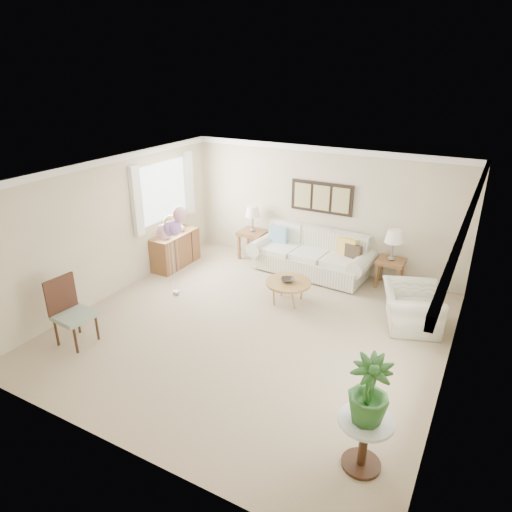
{
  "coord_description": "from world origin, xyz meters",
  "views": [
    {
      "loc": [
        3.2,
        -5.77,
        4.09
      ],
      "look_at": [
        -0.27,
        0.6,
        1.05
      ],
      "focal_mm": 32.0,
      "sensor_mm": 36.0,
      "label": 1
    }
  ],
  "objects_px": {
    "sofa": "(312,257)",
    "accent_chair": "(70,310)",
    "balloon_cluster": "(172,226)",
    "coffee_table": "(288,283)",
    "armchair": "(411,308)"
  },
  "relations": [
    {
      "from": "coffee_table",
      "to": "accent_chair",
      "type": "relative_size",
      "value": 0.76
    },
    {
      "from": "accent_chair",
      "to": "balloon_cluster",
      "type": "relative_size",
      "value": 0.62
    },
    {
      "from": "sofa",
      "to": "armchair",
      "type": "bearing_deg",
      "value": -27.78
    },
    {
      "from": "accent_chair",
      "to": "coffee_table",
      "type": "bearing_deg",
      "value": 48.97
    },
    {
      "from": "sofa",
      "to": "coffee_table",
      "type": "xyz_separation_m",
      "value": [
        0.12,
        -1.43,
        0.02
      ]
    },
    {
      "from": "coffee_table",
      "to": "accent_chair",
      "type": "distance_m",
      "value": 3.74
    },
    {
      "from": "accent_chair",
      "to": "balloon_cluster",
      "type": "distance_m",
      "value": 2.26
    },
    {
      "from": "sofa",
      "to": "coffee_table",
      "type": "relative_size",
      "value": 3.11
    },
    {
      "from": "sofa",
      "to": "armchair",
      "type": "relative_size",
      "value": 2.48
    },
    {
      "from": "sofa",
      "to": "accent_chair",
      "type": "relative_size",
      "value": 2.37
    },
    {
      "from": "sofa",
      "to": "coffee_table",
      "type": "height_order",
      "value": "sofa"
    },
    {
      "from": "sofa",
      "to": "balloon_cluster",
      "type": "bearing_deg",
      "value": -130.45
    },
    {
      "from": "armchair",
      "to": "balloon_cluster",
      "type": "bearing_deg",
      "value": 85.54
    },
    {
      "from": "accent_chair",
      "to": "sofa",
      "type": "bearing_deg",
      "value": 61.23
    },
    {
      "from": "armchair",
      "to": "accent_chair",
      "type": "xyz_separation_m",
      "value": [
        -4.61,
        -3.05,
        0.23
      ]
    }
  ]
}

